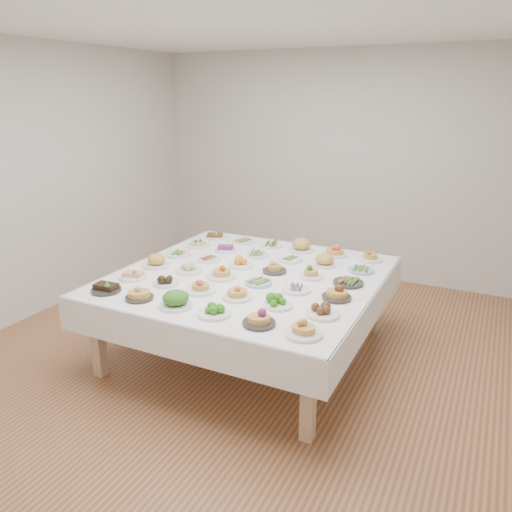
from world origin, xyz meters
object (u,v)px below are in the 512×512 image
at_px(dish_18, 179,254).
at_px(dish_35, 370,255).
at_px(display_table, 248,282).
at_px(dish_0, 106,286).

height_order(dish_18, dish_35, dish_35).
relative_size(display_table, dish_18, 9.44).
bearing_deg(dish_18, dish_35, 21.81).
relative_size(dish_0, dish_35, 1.03).
bearing_deg(dish_35, dish_18, -158.19).
xyz_separation_m(display_table, dish_18, (-0.86, 0.18, 0.09)).
distance_m(display_table, dish_18, 0.88).
bearing_deg(dish_0, display_table, 45.32).
distance_m(dish_0, dish_18, 1.04).
xyz_separation_m(display_table, dish_35, (0.86, 0.87, 0.12)).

